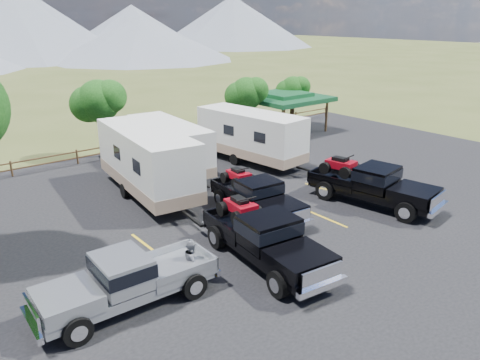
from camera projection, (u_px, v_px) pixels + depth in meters
ground at (340, 252)px, 19.22m from camera, size 320.00×320.00×0.00m
asphalt_lot at (289, 227)px, 21.42m from camera, size 44.00×34.00×0.04m
stall_lines at (274, 219)px, 22.14m from camera, size 12.12×5.50×0.01m
tree_ne_a at (246, 94)px, 35.87m from camera, size 3.11×2.92×4.76m
tree_ne_b at (293, 90)px, 40.26m from camera, size 2.77×2.59×4.27m
tree_north at (98, 101)px, 30.73m from camera, size 3.46×3.24×5.25m
rail_fence at (159, 141)px, 33.80m from camera, size 36.12×0.12×1.00m
pavilion at (284, 98)px, 38.47m from camera, size 6.20×6.20×3.22m
rig_left at (264, 237)px, 18.04m from camera, size 2.92×6.83×2.21m
rig_center at (256, 196)px, 22.43m from camera, size 2.57×6.16×2.00m
rig_right at (371, 184)px, 23.68m from camera, size 3.28×7.03×2.26m
trailer_left at (147, 162)px, 24.56m from camera, size 3.59×10.30×3.56m
trailer_center at (169, 147)px, 28.21m from camera, size 2.89×9.02×3.12m
trailer_right at (251, 136)px, 30.29m from camera, size 3.34×9.61×3.32m
pickup_silver at (127, 279)px, 15.30m from camera, size 6.25×2.32×1.86m
person_a at (103, 280)px, 15.46m from camera, size 0.64×0.43×1.72m
person_b at (193, 261)px, 16.74m from camera, size 0.98×1.00×1.62m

